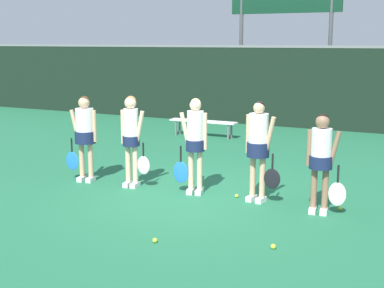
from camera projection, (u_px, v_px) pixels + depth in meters
name	position (u px, v px, depth m)	size (l,w,h in m)	color
ground_plane	(192.00, 194.00, 9.78)	(140.00, 140.00, 0.00)	#216642
fence_windscreen	(307.00, 87.00, 16.85)	(60.00, 0.08, 2.61)	black
scoreboard	(285.00, 5.00, 18.64)	(3.95, 0.15, 5.08)	#515156
bench_courtside	(203.00, 123.00, 15.54)	(2.04, 0.37, 0.47)	silver
player_0	(85.00, 131.00, 10.49)	(0.68, 0.41, 1.70)	tan
player_1	(131.00, 133.00, 10.07)	(0.60, 0.32, 1.75)	beige
player_2	(195.00, 139.00, 9.62)	(0.62, 0.35, 1.75)	beige
player_3	(259.00, 143.00, 9.14)	(0.66, 0.39, 1.75)	tan
player_4	(321.00, 155.00, 8.52)	(0.65, 0.37, 1.63)	#8C664C
tennis_ball_0	(237.00, 196.00, 9.54)	(0.06, 0.06, 0.06)	#CCE033
tennis_ball_1	(273.00, 246.00, 7.19)	(0.07, 0.07, 0.07)	#CCE033
tennis_ball_2	(155.00, 240.00, 7.41)	(0.07, 0.07, 0.07)	#CCE033
tennis_ball_3	(340.00, 208.00, 8.82)	(0.07, 0.07, 0.07)	#CCE033
tennis_ball_4	(331.00, 193.00, 9.73)	(0.07, 0.07, 0.07)	#CCE033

